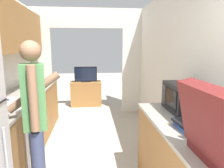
% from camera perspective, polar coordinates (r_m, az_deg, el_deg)
% --- Properties ---
extents(wall_right, '(0.06, 6.72, 2.50)m').
position_cam_1_polar(wall_right, '(2.40, 24.97, 0.75)').
color(wall_right, silver).
rests_on(wall_right, ground_plane).
extents(wall_far_with_doorway, '(2.99, 0.06, 2.50)m').
position_cam_1_polar(wall_far_with_doorway, '(4.82, -7.06, 8.41)').
color(wall_far_with_doorway, silver).
rests_on(wall_far_with_doorway, ground_plane).
extents(counter_left, '(0.62, 3.03, 0.91)m').
position_cam_1_polar(counter_left, '(3.55, -23.68, -9.49)').
color(counter_left, '#9E6B38').
rests_on(counter_left, ground_plane).
extents(range_oven, '(0.66, 0.72, 1.05)m').
position_cam_1_polar(range_oven, '(3.03, -26.97, -13.12)').
color(range_oven, '#B7B7BC').
rests_on(range_oven, ground_plane).
extents(person, '(0.54, 0.43, 1.68)m').
position_cam_1_polar(person, '(2.11, -20.98, -9.96)').
color(person, '#384266').
rests_on(person, ground_plane).
extents(microwave, '(0.33, 0.48, 0.32)m').
position_cam_1_polar(microwave, '(2.36, 19.72, -3.63)').
color(microwave, black).
rests_on(microwave, counter_right).
extents(book_stack, '(0.26, 0.29, 0.07)m').
position_cam_1_polar(book_stack, '(1.90, 21.59, -11.01)').
color(book_stack, '#2D4C99').
rests_on(book_stack, counter_right).
extents(tv_cabinet, '(0.83, 0.42, 0.67)m').
position_cam_1_polar(tv_cabinet, '(5.62, -7.37, -2.70)').
color(tv_cabinet, '#9E6B38').
rests_on(tv_cabinet, ground_plane).
extents(television, '(0.61, 0.16, 0.42)m').
position_cam_1_polar(television, '(5.48, -7.52, 2.71)').
color(television, black).
rests_on(television, tv_cabinet).
extents(knife, '(0.17, 0.31, 0.02)m').
position_cam_1_polar(knife, '(3.40, -23.52, -2.28)').
color(knife, '#B7B7BC').
rests_on(knife, counter_left).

